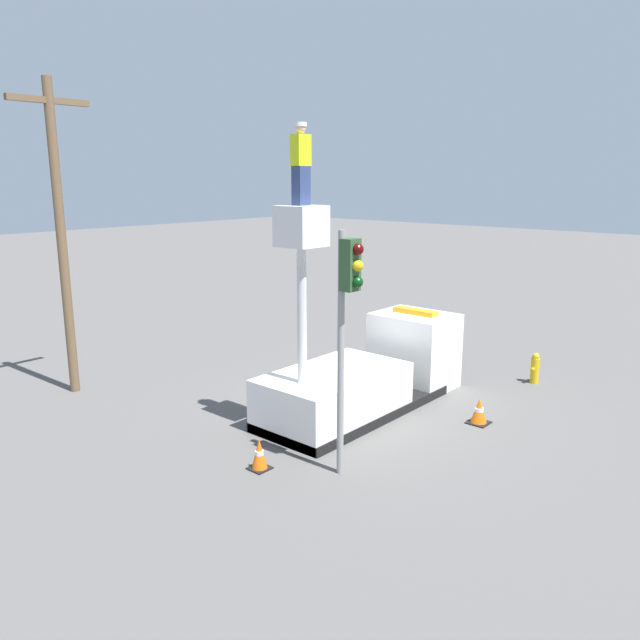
% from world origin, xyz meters
% --- Properties ---
extents(ground_plane, '(120.00, 120.00, 0.00)m').
position_xyz_m(ground_plane, '(0.00, 0.00, 0.00)').
color(ground_plane, '#565451').
extents(bucket_truck, '(6.45, 2.26, 5.38)m').
position_xyz_m(bucket_truck, '(0.51, 0.00, 0.89)').
color(bucket_truck, black).
rests_on(bucket_truck, ground).
extents(worker, '(0.40, 0.26, 1.75)m').
position_xyz_m(worker, '(-2.01, 0.00, 6.26)').
color(worker, navy).
rests_on(worker, bucket_truck).
extents(traffic_light_pole, '(0.34, 0.57, 5.01)m').
position_xyz_m(traffic_light_pole, '(-2.94, -2.06, 3.55)').
color(traffic_light_pole, gray).
rests_on(traffic_light_pole, ground).
extents(fire_hydrant, '(0.48, 0.24, 0.92)m').
position_xyz_m(fire_hydrant, '(5.35, -2.60, 0.45)').
color(fire_hydrant, gold).
rests_on(fire_hydrant, ground).
extents(traffic_cone_rear, '(0.42, 0.42, 0.67)m').
position_xyz_m(traffic_cone_rear, '(-3.92, -0.53, 0.32)').
color(traffic_cone_rear, black).
rests_on(traffic_cone_rear, ground).
extents(traffic_cone_curbside, '(0.50, 0.50, 0.65)m').
position_xyz_m(traffic_cone_curbside, '(1.39, -2.83, 0.31)').
color(traffic_cone_curbside, black).
rests_on(traffic_cone_curbside, ground).
extents(utility_pole, '(2.20, 0.26, 8.53)m').
position_xyz_m(utility_pole, '(-4.00, 7.05, 4.59)').
color(utility_pole, brown).
rests_on(utility_pole, ground).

